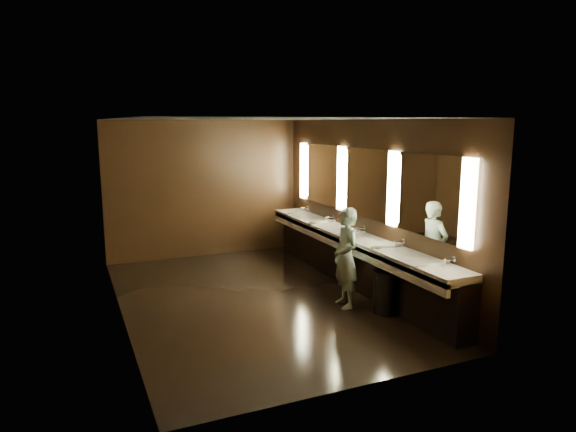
% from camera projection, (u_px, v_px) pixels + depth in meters
% --- Properties ---
extents(floor, '(6.00, 6.00, 0.00)m').
position_uv_depth(floor, '(255.00, 299.00, 8.10)').
color(floor, black).
rests_on(floor, ground).
extents(ceiling, '(4.00, 6.00, 0.02)m').
position_uv_depth(ceiling, '(253.00, 119.00, 7.59)').
color(ceiling, '#2D2D2B').
rests_on(ceiling, wall_back).
extents(wall_back, '(4.00, 0.02, 2.80)m').
position_uv_depth(wall_back, '(205.00, 189.00, 10.55)').
color(wall_back, black).
rests_on(wall_back, floor).
extents(wall_front, '(4.00, 0.02, 2.80)m').
position_uv_depth(wall_front, '(356.00, 259.00, 5.14)').
color(wall_front, black).
rests_on(wall_front, floor).
extents(wall_left, '(0.02, 6.00, 2.80)m').
position_uv_depth(wall_left, '(117.00, 222.00, 7.06)').
color(wall_left, black).
rests_on(wall_left, floor).
extents(wall_right, '(0.02, 6.00, 2.80)m').
position_uv_depth(wall_right, '(366.00, 204.00, 8.63)').
color(wall_right, black).
rests_on(wall_right, floor).
extents(sink_counter, '(0.55, 5.40, 1.01)m').
position_uv_depth(sink_counter, '(354.00, 257.00, 8.71)').
color(sink_counter, black).
rests_on(sink_counter, floor).
extents(mirror_band, '(0.06, 5.03, 1.15)m').
position_uv_depth(mirror_band, '(366.00, 183.00, 8.56)').
color(mirror_band, '#FDF5BF').
rests_on(mirror_band, wall_right).
extents(person, '(0.41, 0.58, 1.51)m').
position_uv_depth(person, '(346.00, 258.00, 7.67)').
color(person, '#83BCC3').
rests_on(person, floor).
extents(trash_bin, '(0.49, 0.49, 0.63)m').
position_uv_depth(trash_bin, '(387.00, 292.00, 7.49)').
color(trash_bin, black).
rests_on(trash_bin, floor).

